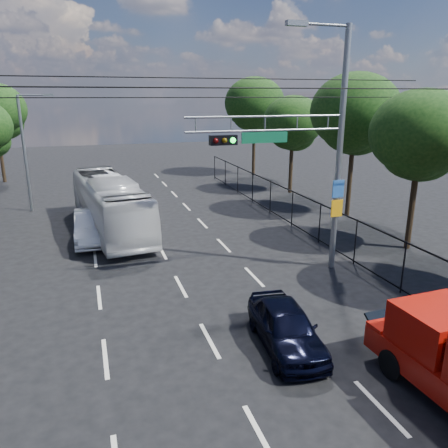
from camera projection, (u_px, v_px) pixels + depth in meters
name	position (u px, v px, depth m)	size (l,w,h in m)	color
ground	(261.00, 437.00, 9.29)	(120.00, 120.00, 0.00)	black
lane_markings	(155.00, 239.00, 22.08)	(6.12, 38.00, 0.01)	beige
signal_mast	(313.00, 143.00, 16.65)	(6.43, 0.39, 9.50)	slate
streetlight_left	(27.00, 148.00, 26.42)	(2.09, 0.22, 7.08)	slate
utility_wires	(170.00, 88.00, 15.31)	(22.00, 5.04, 0.74)	black
fence_right	(308.00, 216.00, 22.34)	(0.06, 34.03, 2.00)	black
tree_right_b	(420.00, 140.00, 19.38)	(4.50, 4.50, 7.31)	black
tree_right_c	(355.00, 118.00, 24.84)	(5.10, 5.10, 8.29)	black
tree_right_d	(293.00, 126.00, 31.37)	(4.32, 4.32, 7.02)	black
tree_right_e	(255.00, 108.00, 38.42)	(5.28, 5.28, 8.58)	black
navy_hatchback	(286.00, 326.00, 12.46)	(1.52, 3.78, 1.29)	black
white_bus	(110.00, 204.00, 23.11)	(2.41, 10.32, 2.87)	silver
white_van	(92.00, 226.00, 21.60)	(1.59, 4.56, 1.50)	silver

